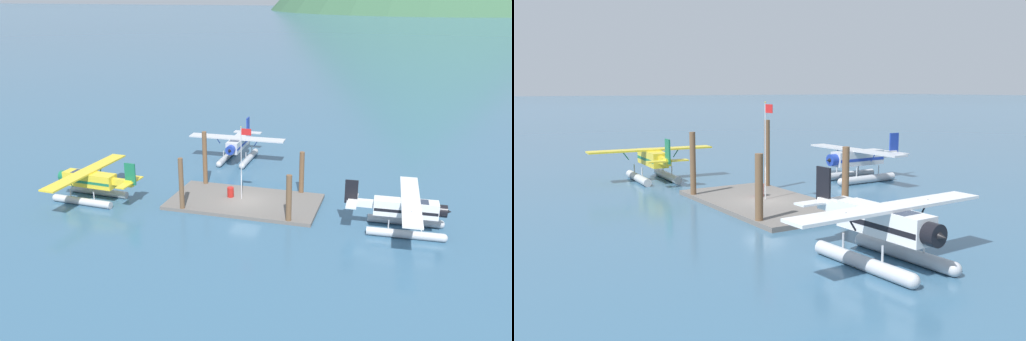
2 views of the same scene
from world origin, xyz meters
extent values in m
plane|color=#38607F|center=(0.00, 0.00, 0.00)|extent=(1200.00, 1200.00, 0.00)
cube|color=#66605B|center=(0.00, 0.00, 0.15)|extent=(12.95, 6.81, 0.30)
cylinder|color=brown|center=(-4.50, -3.15, 2.34)|extent=(0.40, 0.40, 4.69)
cylinder|color=brown|center=(4.62, -3.11, 2.04)|extent=(0.46, 0.46, 4.09)
cylinder|color=brown|center=(-4.83, 3.09, 2.66)|extent=(0.43, 0.43, 5.33)
cylinder|color=brown|center=(4.34, 3.28, 2.05)|extent=(0.45, 0.45, 4.10)
cylinder|color=silver|center=(-0.37, 0.27, 3.51)|extent=(0.08, 0.08, 6.42)
cube|color=red|center=(0.08, 0.27, 6.37)|extent=(0.90, 0.03, 0.56)
sphere|color=gold|center=(-0.37, 0.27, 6.77)|extent=(0.10, 0.10, 0.10)
cylinder|color=#AD1E19|center=(-1.44, 0.43, 0.74)|extent=(0.58, 0.58, 0.88)
torus|color=#AD1E19|center=(-1.44, 0.43, 0.74)|extent=(0.62, 0.62, 0.04)
cylinder|color=#B7BABF|center=(-13.35, -4.24, 0.32)|extent=(5.63, 0.94, 0.64)
sphere|color=#B7BABF|center=(-16.15, -4.09, 0.32)|extent=(0.64, 0.64, 0.64)
cylinder|color=#B7BABF|center=(-13.22, -1.75, 0.32)|extent=(5.63, 0.94, 0.64)
sphere|color=#B7BABF|center=(-16.02, -1.60, 0.32)|extent=(0.64, 0.64, 0.64)
cylinder|color=#B7BABF|center=(-14.55, -4.18, 0.99)|extent=(0.10, 0.10, 0.70)
cylinder|color=#B7BABF|center=(-12.16, -4.31, 0.99)|extent=(0.10, 0.10, 0.70)
cylinder|color=#B7BABF|center=(-14.42, -1.68, 0.99)|extent=(0.10, 0.10, 0.70)
cylinder|color=#B7BABF|center=(-12.02, -1.81, 0.99)|extent=(0.10, 0.10, 0.70)
cube|color=yellow|center=(-13.29, -2.99, 1.94)|extent=(4.86, 1.49, 1.20)
cube|color=#196B47|center=(-13.29, -2.99, 1.84)|extent=(4.76, 1.51, 0.24)
cube|color=#283347|center=(-14.37, -2.94, 2.27)|extent=(1.15, 1.11, 0.56)
cube|color=yellow|center=(-13.59, -2.98, 2.61)|extent=(1.95, 10.46, 0.14)
cylinder|color=#196B47|center=(-13.70, -5.18, 2.27)|extent=(0.11, 0.63, 0.84)
cylinder|color=#196B47|center=(-13.47, -0.78, 2.27)|extent=(0.11, 0.63, 0.84)
cylinder|color=#196B47|center=(-15.98, -2.85, 1.94)|extent=(0.65, 0.99, 0.96)
cone|color=black|center=(-16.43, -2.83, 1.94)|extent=(0.37, 0.38, 0.36)
cube|color=yellow|center=(-10.04, -3.17, 2.04)|extent=(2.22, 0.56, 0.56)
cube|color=#196B47|center=(-9.14, -3.22, 2.89)|extent=(1.00, 0.17, 1.90)
cube|color=yellow|center=(-9.24, -3.21, 2.14)|extent=(0.97, 3.24, 0.10)
cylinder|color=#B7BABF|center=(-3.16, 11.72, 0.32)|extent=(0.78, 5.61, 0.64)
sphere|color=#B7BABF|center=(-3.09, 8.92, 0.32)|extent=(0.64, 0.64, 0.64)
cylinder|color=#B7BABF|center=(-5.66, 11.65, 0.32)|extent=(0.78, 5.61, 0.64)
sphere|color=#B7BABF|center=(-5.59, 8.85, 0.32)|extent=(0.64, 0.64, 0.64)
cylinder|color=#B7BABF|center=(-3.13, 10.52, 0.99)|extent=(0.10, 0.10, 0.70)
cylinder|color=#B7BABF|center=(-3.19, 12.92, 0.99)|extent=(0.10, 0.10, 0.70)
cylinder|color=#B7BABF|center=(-5.63, 10.45, 0.99)|extent=(0.10, 0.10, 0.70)
cylinder|color=#B7BABF|center=(-5.69, 12.85, 0.99)|extent=(0.10, 0.10, 0.70)
cube|color=silver|center=(-4.41, 11.69, 1.94)|extent=(1.36, 4.83, 1.20)
cube|color=#1E389E|center=(-4.41, 11.69, 1.84)|extent=(1.38, 4.73, 0.24)
cube|color=#283347|center=(-4.38, 10.61, 2.27)|extent=(1.08, 1.13, 0.56)
cube|color=silver|center=(-4.40, 11.39, 2.61)|extent=(10.43, 1.66, 0.14)
cylinder|color=#1E389E|center=(-2.20, 11.44, 2.27)|extent=(0.62, 0.10, 0.84)
cylinder|color=#1E389E|center=(-6.60, 11.33, 2.27)|extent=(0.62, 0.10, 0.84)
cylinder|color=#1E389E|center=(-4.34, 8.99, 1.94)|extent=(0.97, 0.62, 0.96)
cone|color=black|center=(-4.33, 8.54, 1.94)|extent=(0.37, 0.36, 0.36)
cube|color=silver|center=(-4.49, 14.93, 2.04)|extent=(0.50, 2.21, 0.56)
cube|color=#1E389E|center=(-4.51, 15.83, 2.89)|extent=(0.15, 1.00, 1.90)
cube|color=silver|center=(-4.51, 15.73, 2.14)|extent=(3.22, 0.88, 0.10)
cylinder|color=#B7BABF|center=(13.44, -0.76, 0.32)|extent=(5.62, 0.89, 0.64)
sphere|color=#B7BABF|center=(16.24, -0.63, 0.32)|extent=(0.64, 0.64, 0.64)
cylinder|color=#B7BABF|center=(13.55, -3.25, 0.32)|extent=(5.62, 0.89, 0.64)
sphere|color=#B7BABF|center=(16.35, -3.13, 0.32)|extent=(0.64, 0.64, 0.64)
cylinder|color=#B7BABF|center=(14.64, -0.70, 0.99)|extent=(0.10, 0.10, 0.70)
cylinder|color=#B7BABF|center=(12.24, -0.81, 0.99)|extent=(0.10, 0.10, 0.70)
cylinder|color=#B7BABF|center=(14.75, -3.20, 0.99)|extent=(0.10, 0.10, 0.70)
cylinder|color=#B7BABF|center=(12.35, -3.31, 0.99)|extent=(0.10, 0.10, 0.70)
cube|color=white|center=(13.50, -2.00, 1.94)|extent=(4.85, 1.45, 1.20)
cube|color=black|center=(13.50, -2.00, 1.84)|extent=(4.75, 1.47, 0.24)
cube|color=#283347|center=(14.58, -1.96, 2.27)|extent=(1.15, 1.10, 0.56)
cube|color=white|center=(13.80, -1.99, 2.61)|extent=(1.86, 10.45, 0.14)
cylinder|color=black|center=(13.70, 0.21, 2.27)|extent=(0.11, 0.62, 0.84)
cylinder|color=black|center=(13.89, -4.19, 2.27)|extent=(0.11, 0.62, 0.84)
cylinder|color=black|center=(16.19, -1.89, 1.94)|extent=(0.64, 0.99, 0.96)
cone|color=black|center=(16.64, -1.87, 1.94)|extent=(0.37, 0.38, 0.36)
cube|color=white|center=(10.25, -2.15, 2.04)|extent=(2.22, 0.54, 0.56)
cube|color=black|center=(9.35, -2.19, 2.89)|extent=(1.00, 0.16, 1.90)
cube|color=white|center=(9.45, -2.18, 2.14)|extent=(0.94, 3.23, 0.10)
camera|label=1|loc=(13.01, -41.36, 17.70)|focal=37.57mm
camera|label=2|loc=(30.96, -18.42, 7.64)|focal=38.86mm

